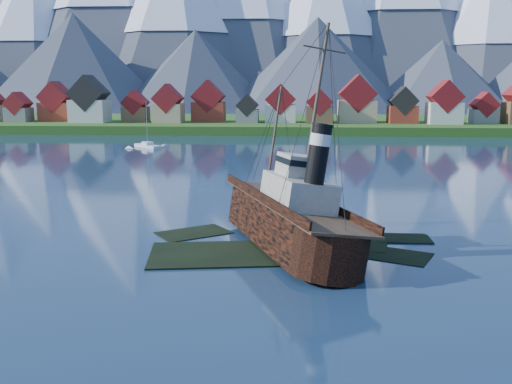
{
  "coord_description": "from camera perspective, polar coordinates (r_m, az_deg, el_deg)",
  "views": [
    {
      "loc": [
        2.37,
        -57.92,
        17.29
      ],
      "look_at": [
        -1.68,
        6.0,
        5.0
      ],
      "focal_mm": 40.0,
      "sensor_mm": 36.0,
      "label": 1
    }
  ],
  "objects": [
    {
      "name": "sailboat_c",
      "position": [
        157.92,
        -10.79,
        4.49
      ],
      "size": [
        8.89,
        8.88,
        12.96
      ],
      "rotation": [
        0.0,
        0.0,
        0.79
      ],
      "color": "silver",
      "rests_on": "ground"
    },
    {
      "name": "town",
      "position": [
        213.24,
        -6.03,
        8.57
      ],
      "size": [
        250.96,
        16.69,
        17.3
      ],
      "color": "maroon",
      "rests_on": "ground"
    },
    {
      "name": "tugboat_wreck",
      "position": [
        62.61,
        2.95,
        -2.26
      ],
      "size": [
        7.21,
        31.08,
        24.63
      ],
      "rotation": [
        0.0,
        0.15,
        0.37
      ],
      "color": "black",
      "rests_on": "ground"
    },
    {
      "name": "shore_bank",
      "position": [
        228.59,
        3.04,
        6.51
      ],
      "size": [
        600.0,
        80.0,
        3.2
      ],
      "primitive_type": "cube",
      "color": "#1B4714",
      "rests_on": "ground"
    },
    {
      "name": "shoal",
      "position": [
        62.61,
        2.94,
        -5.51
      ],
      "size": [
        31.71,
        21.24,
        1.14
      ],
      "color": "black",
      "rests_on": "ground"
    },
    {
      "name": "mountains",
      "position": [
        543.99,
        3.44,
        18.46
      ],
      "size": [
        965.0,
        340.0,
        205.0
      ],
      "color": "#2D333D",
      "rests_on": "ground"
    },
    {
      "name": "ground",
      "position": [
        60.49,
        1.23,
        -5.75
      ],
      "size": [
        1400.0,
        1400.0,
        0.0
      ],
      "primitive_type": "plane",
      "color": "#1B314C",
      "rests_on": "ground"
    },
    {
      "name": "seawall",
      "position": [
        190.72,
        2.91,
        5.65
      ],
      "size": [
        600.0,
        2.5,
        2.0
      ],
      "primitive_type": "cube",
      "color": "#3F3D38",
      "rests_on": "ground"
    }
  ]
}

